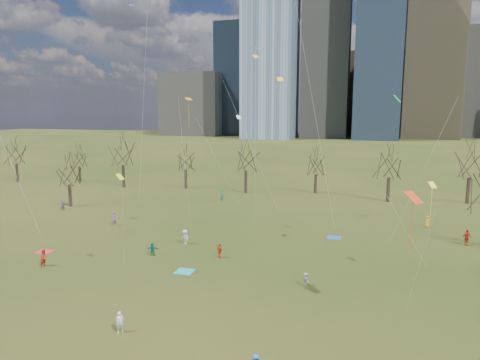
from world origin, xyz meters
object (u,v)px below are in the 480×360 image
(person_4, at_px, (220,251))
(blanket_teal, at_px, (185,271))
(person_1, at_px, (120,322))
(person_2, at_px, (44,258))
(blanket_navy, at_px, (334,238))
(blanket_crimson, at_px, (44,252))

(person_4, bearing_deg, blanket_teal, 104.76)
(person_4, bearing_deg, person_1, 122.34)
(blanket_teal, bearing_deg, person_4, 66.41)
(person_1, height_order, person_2, person_2)
(blanket_teal, height_order, person_1, person_1)
(blanket_navy, relative_size, person_2, 0.96)
(blanket_navy, height_order, blanket_crimson, same)
(blanket_navy, distance_m, person_4, 14.63)
(blanket_teal, height_order, person_2, person_2)
(blanket_navy, bearing_deg, blanket_teal, -130.53)
(blanket_teal, xyz_separation_m, person_2, (-13.20, -2.43, 0.82))
(blanket_teal, xyz_separation_m, person_4, (1.91, 4.37, 0.74))
(blanket_crimson, xyz_separation_m, person_2, (3.04, -3.46, 0.82))
(person_2, bearing_deg, blanket_crimson, 45.73)
(blanket_teal, relative_size, person_2, 0.96)
(blanket_crimson, relative_size, person_1, 1.09)
(blanket_teal, height_order, blanket_crimson, same)
(blanket_teal, relative_size, person_1, 1.09)
(person_2, bearing_deg, blanket_teal, -75.14)
(person_1, relative_size, person_4, 0.98)
(person_1, distance_m, person_4, 15.66)
(blanket_crimson, distance_m, person_2, 4.68)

